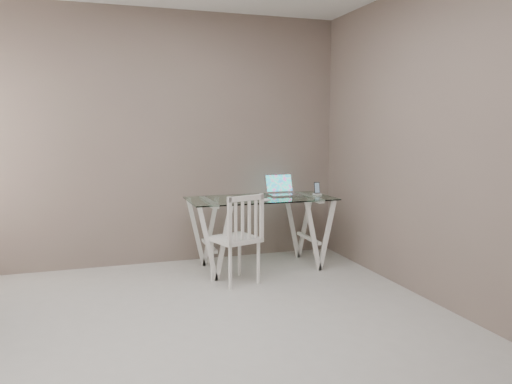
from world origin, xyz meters
TOP-DOWN VIEW (x-y plane):
  - room at (-0.06, 0.02)m, footprint 4.50×4.52m
  - desk at (0.95, 1.69)m, footprint 1.50×0.70m
  - chair at (0.58, 1.24)m, footprint 0.49×0.49m
  - laptop at (1.24, 1.86)m, footprint 0.32×0.30m
  - keyboard at (0.72, 1.68)m, footprint 0.25×0.11m
  - mouse at (0.89, 1.40)m, footprint 0.12×0.07m
  - phone_dock at (1.60, 1.71)m, footprint 0.07×0.07m

SIDE VIEW (x-z plane):
  - desk at x=0.95m, z-range 0.01..0.76m
  - chair at x=0.58m, z-range 0.04..0.90m
  - keyboard at x=0.72m, z-range 0.75..0.75m
  - mouse at x=0.89m, z-range 0.75..0.78m
  - phone_dock at x=1.60m, z-range 0.72..0.85m
  - laptop at x=1.24m, z-range 0.69..0.91m
  - room at x=-0.06m, z-range 0.36..3.07m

